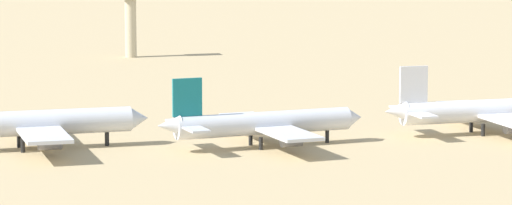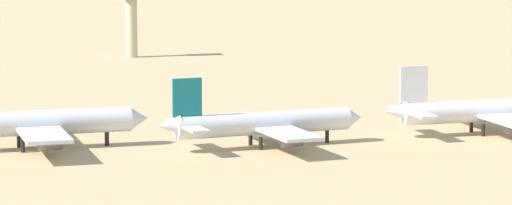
{
  "view_description": "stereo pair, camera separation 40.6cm",
  "coord_description": "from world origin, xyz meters",
  "px_view_note": "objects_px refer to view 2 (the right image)",
  "views": [
    {
      "loc": [
        -61.21,
        -231.47,
        39.19
      ],
      "look_at": [
        -0.07,
        -0.27,
        6.0
      ],
      "focal_mm": 94.68,
      "sensor_mm": 36.0,
      "label": 1
    },
    {
      "loc": [
        -60.82,
        -231.57,
        39.19
      ],
      "look_at": [
        -0.07,
        -0.27,
        6.0
      ],
      "focal_mm": 94.68,
      "sensor_mm": 36.0,
      "label": 2
    }
  ],
  "objects_px": {
    "parked_jet_navy_2": "(28,123)",
    "control_tower": "(131,12)",
    "parked_jet_teal_3": "(262,124)",
    "parked_jet_white_4": "(483,111)"
  },
  "relations": [
    {
      "from": "parked_jet_navy_2",
      "to": "control_tower",
      "type": "bearing_deg",
      "value": 71.91
    },
    {
      "from": "control_tower",
      "to": "parked_jet_teal_3",
      "type": "bearing_deg",
      "value": -91.15
    },
    {
      "from": "parked_jet_navy_2",
      "to": "control_tower",
      "type": "height_order",
      "value": "control_tower"
    },
    {
      "from": "parked_jet_navy_2",
      "to": "parked_jet_white_4",
      "type": "relative_size",
      "value": 1.07
    },
    {
      "from": "parked_jet_navy_2",
      "to": "parked_jet_white_4",
      "type": "xyz_separation_m",
      "value": [
        81.23,
        -4.22,
        -0.28
      ]
    },
    {
      "from": "parked_jet_teal_3",
      "to": "control_tower",
      "type": "relative_size",
      "value": 1.8
    },
    {
      "from": "parked_jet_teal_3",
      "to": "parked_jet_white_4",
      "type": "relative_size",
      "value": 0.98
    },
    {
      "from": "parked_jet_teal_3",
      "to": "control_tower",
      "type": "distance_m",
      "value": 152.15
    },
    {
      "from": "parked_jet_white_4",
      "to": "parked_jet_teal_3",
      "type": "bearing_deg",
      "value": -177.18
    },
    {
      "from": "parked_jet_navy_2",
      "to": "control_tower",
      "type": "xyz_separation_m",
      "value": [
        41.83,
        144.12,
        8.16
      ]
    }
  ]
}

